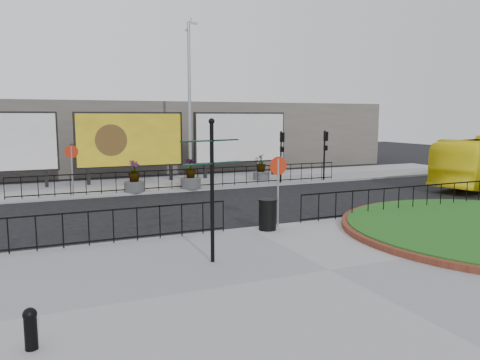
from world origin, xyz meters
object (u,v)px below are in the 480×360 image
planter_b (191,178)px  billboard_mid (130,140)px  lamp_post (190,101)px  planter_a (134,180)px  planter_c (261,169)px  bollard (30,327)px  litter_bin (268,214)px  fingerpost_sign (212,176)px

planter_b → billboard_mid: bearing=124.8°
lamp_post → planter_b: lamp_post is taller
billboard_mid → lamp_post: (3.01, -1.97, 2.23)m
billboard_mid → planter_a: billboard_mid is taller
lamp_post → planter_a: 5.64m
planter_a → planter_c: planter_a is taller
bollard → planter_b: planter_b is taller
billboard_mid → litter_bin: (2.00, -13.57, -1.95)m
billboard_mid → bollard: bearing=-105.5°
lamp_post → billboard_mid: bearing=146.7°
litter_bin → planter_b: size_ratio=0.65×
fingerpost_sign → bollard: 5.77m
billboard_mid → bollard: size_ratio=8.65×
litter_bin → billboard_mid: bearing=98.4°
billboard_mid → lamp_post: 4.23m
lamp_post → fingerpost_sign: size_ratio=2.44×
bollard → planter_a: size_ratio=0.44×
fingerpost_sign → planter_c: bearing=47.5°
lamp_post → bollard: bearing=-115.7°
fingerpost_sign → planter_c: fingerpost_sign is taller
planter_a → planter_c: 8.18m
billboard_mid → planter_b: (2.49, -3.57, -1.91)m
billboard_mid → litter_bin: billboard_mid is taller
planter_b → litter_bin: bearing=-92.8°
lamp_post → planter_c: lamp_post is taller
planter_b → planter_c: 5.26m
lamp_post → planter_a: (-3.53, -1.60, -4.10)m
fingerpost_sign → planter_b: size_ratio=2.34×
billboard_mid → planter_b: bearing=-55.2°
lamp_post → planter_c: 6.07m
bollard → planter_c: 21.62m
litter_bin → planter_a: size_ratio=0.65×
planter_a → planter_b: 3.01m
billboard_mid → fingerpost_sign: billboard_mid is taller
planter_a → planter_b: bearing=0.0°
billboard_mid → planter_a: 4.07m
litter_bin → planter_b: bearing=87.2°
lamp_post → bollard: 19.77m
fingerpost_sign → planter_a: (0.43, 12.57, -1.68)m
billboard_mid → planter_c: bearing=-14.7°
lamp_post → fingerpost_sign: (-3.96, -14.17, -2.42)m
planter_a → planter_c: (8.03, 1.60, 0.02)m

